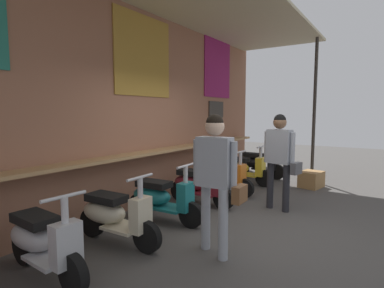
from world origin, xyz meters
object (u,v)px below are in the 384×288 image
object	(u,v)px
shopper_with_handbag	(216,169)
shopper_browsing	(280,152)
scooter_silver	(42,240)
scooter_orange	(220,176)
scooter_yellow	(242,168)
merchandise_crate	(311,179)
scooter_black	(256,163)
scooter_teal	(160,198)
scooter_cream	(113,215)
scooter_maroon	(197,184)

from	to	relation	value
shopper_with_handbag	shopper_browsing	size ratio (longest dim) A/B	1.00
scooter_silver	scooter_orange	world-z (taller)	same
shopper_with_handbag	shopper_browsing	world-z (taller)	shopper_with_handbag
scooter_silver	scooter_yellow	size ratio (longest dim) A/B	1.00
shopper_browsing	merchandise_crate	world-z (taller)	shopper_browsing
scooter_orange	shopper_browsing	bearing A→B (deg)	-13.62
scooter_silver	scooter_yellow	xyz separation A→B (m)	(5.13, 0.00, 0.00)
merchandise_crate	scooter_orange	bearing A→B (deg)	138.13
scooter_yellow	shopper_with_handbag	world-z (taller)	shopper_with_handbag
scooter_yellow	merchandise_crate	bearing A→B (deg)	20.62
scooter_black	shopper_with_handbag	distance (m)	4.85
scooter_silver	shopper_browsing	bearing A→B (deg)	71.63
scooter_teal	shopper_with_handbag	xyz separation A→B (m)	(-0.52, -1.31, 0.68)
scooter_black	shopper_with_handbag	bearing A→B (deg)	-74.00
scooter_cream	scooter_black	distance (m)	5.09
scooter_silver	scooter_teal	distance (m)	1.98
scooter_cream	merchandise_crate	bearing A→B (deg)	69.36
scooter_silver	merchandise_crate	bearing A→B (deg)	78.03
scooter_black	shopper_with_handbag	size ratio (longest dim) A/B	0.81
scooter_maroon	shopper_with_handbag	size ratio (longest dim) A/B	0.81
scooter_cream	merchandise_crate	size ratio (longest dim) A/B	2.59
scooter_teal	shopper_with_handbag	size ratio (longest dim) A/B	0.81
scooter_cream	shopper_browsing	distance (m)	3.04
scooter_orange	merchandise_crate	bearing A→B (deg)	50.03
merchandise_crate	shopper_browsing	bearing A→B (deg)	176.98
scooter_silver	scooter_teal	bearing A→B (deg)	92.97
scooter_orange	scooter_yellow	bearing A→B (deg)	91.90
scooter_silver	scooter_cream	size ratio (longest dim) A/B	1.00
scooter_maroon	merchandise_crate	size ratio (longest dim) A/B	2.59
scooter_maroon	scooter_orange	xyz separation A→B (m)	(0.91, 0.00, 0.00)
scooter_teal	shopper_with_handbag	world-z (taller)	shopper_with_handbag
scooter_silver	merchandise_crate	world-z (taller)	scooter_silver
scooter_cream	scooter_black	xyz separation A→B (m)	(5.09, 0.00, 0.00)
shopper_with_handbag	merchandise_crate	bearing A→B (deg)	-5.32
scooter_cream	shopper_with_handbag	distance (m)	1.54
scooter_maroon	scooter_yellow	size ratio (longest dim) A/B	1.00
scooter_silver	shopper_browsing	size ratio (longest dim) A/B	0.81
scooter_silver	scooter_cream	world-z (taller)	same
scooter_teal	scooter_yellow	bearing A→B (deg)	86.12
scooter_cream	shopper_browsing	world-z (taller)	shopper_browsing
scooter_teal	scooter_cream	bearing A→B (deg)	-93.88
scooter_orange	merchandise_crate	distance (m)	2.29
scooter_cream	shopper_browsing	xyz separation A→B (m)	(2.61, -1.41, 0.67)
scooter_maroon	scooter_black	distance (m)	2.99
scooter_orange	scooter_black	world-z (taller)	same
scooter_silver	shopper_browsing	world-z (taller)	shopper_browsing
scooter_teal	scooter_yellow	distance (m)	3.15
scooter_black	merchandise_crate	xyz separation A→B (m)	(-0.38, -1.52, -0.20)
scooter_cream	scooter_yellow	size ratio (longest dim) A/B	1.00
merchandise_crate	scooter_teal	bearing A→B (deg)	157.75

